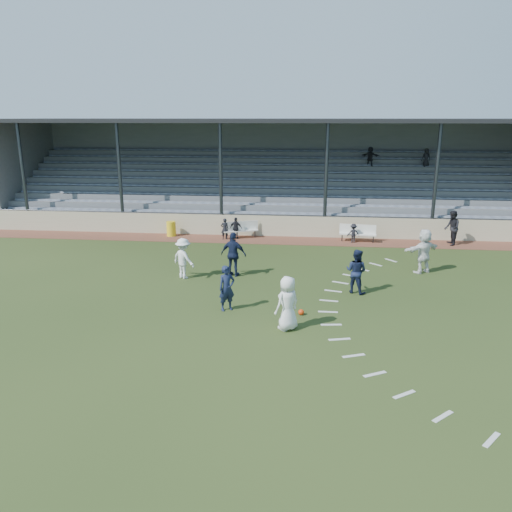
{
  "coord_description": "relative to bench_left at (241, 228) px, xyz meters",
  "views": [
    {
      "loc": [
        2.03,
        -16.77,
        6.72
      ],
      "look_at": [
        0.0,
        2.5,
        1.3
      ],
      "focal_mm": 35.0,
      "sensor_mm": 36.0,
      "label": 1
    }
  ],
  "objects": [
    {
      "name": "player_navy_wing",
      "position": [
        0.64,
        -7.05,
        0.39
      ],
      "size": [
        1.22,
        0.71,
        1.95
      ],
      "primitive_type": "imported",
      "rotation": [
        0.0,
        0.0,
        2.92
      ],
      "color": "#151D3A",
      "rests_on": "ground"
    },
    {
      "name": "football",
      "position": [
        3.65,
        -11.23,
        -0.48
      ],
      "size": [
        0.21,
        0.21,
        0.21
      ],
      "primitive_type": "sphere",
      "color": "red",
      "rests_on": "ground"
    },
    {
      "name": "bench_left",
      "position": [
        0.0,
        0.0,
        0.0
      ],
      "size": [
        2.01,
        1.16,
        0.95
      ],
      "rotation": [
        0.0,
        0.0,
        0.37
      ],
      "color": "silver",
      "rests_on": "cinder_track"
    },
    {
      "name": "cinder_track",
      "position": [
        1.75,
        -0.36,
        -0.57
      ],
      "size": [
        34.0,
        2.0,
        0.02
      ],
      "primitive_type": "cube",
      "color": "brown",
      "rests_on": "ground"
    },
    {
      "name": "grandstand",
      "position": [
        1.76,
        5.4,
        1.62
      ],
      "size": [
        34.6,
        9.0,
        6.61
      ],
      "color": "slate",
      "rests_on": "ground"
    },
    {
      "name": "sub_left_near",
      "position": [
        -0.86,
        -0.47,
        0.04
      ],
      "size": [
        0.49,
        0.38,
        1.2
      ],
      "primitive_type": "imported",
      "rotation": [
        0.0,
        0.0,
        3.37
      ],
      "color": "black",
      "rests_on": "cinder_track"
    },
    {
      "name": "sub_right",
      "position": [
        6.31,
        -0.48,
        -0.04
      ],
      "size": [
        0.72,
        0.46,
        1.05
      ],
      "primitive_type": "imported",
      "rotation": [
        0.0,
        0.0,
        3.24
      ],
      "color": "black",
      "rests_on": "cinder_track"
    },
    {
      "name": "player_white_lead",
      "position": [
        3.22,
        -12.5,
        0.32
      ],
      "size": [
        1.04,
        1.02,
        1.81
      ],
      "primitive_type": "imported",
      "rotation": [
        0.0,
        0.0,
        3.87
      ],
      "color": "white",
      "rests_on": "ground"
    },
    {
      "name": "sub_left_far",
      "position": [
        -0.24,
        -0.29,
        0.05
      ],
      "size": [
        0.77,
        0.44,
        1.23
      ],
      "primitive_type": "imported",
      "rotation": [
        0.0,
        0.0,
        2.94
      ],
      "color": "black",
      "rests_on": "cinder_track"
    },
    {
      "name": "official",
      "position": [
        11.53,
        -0.46,
        0.37
      ],
      "size": [
        0.72,
        0.92,
        1.87
      ],
      "primitive_type": "imported",
      "rotation": [
        0.0,
        0.0,
        4.7
      ],
      "color": "black",
      "rests_on": "cinder_track"
    },
    {
      "name": "retaining_wall",
      "position": [
        1.75,
        0.69,
        0.02
      ],
      "size": [
        34.0,
        0.18,
        1.2
      ],
      "primitive_type": "cube",
      "color": "#C0B493",
      "rests_on": "ground"
    },
    {
      "name": "player_navy_mid",
      "position": [
        5.74,
        -8.68,
        0.3
      ],
      "size": [
        1.07,
        1.0,
        1.77
      ],
      "primitive_type": "imported",
      "rotation": [
        0.0,
        0.0,
        2.64
      ],
      "color": "#151D3A",
      "rests_on": "ground"
    },
    {
      "name": "bench_right",
      "position": [
        6.57,
        -0.21,
        0.0
      ],
      "size": [
        2.03,
        0.68,
        0.95
      ],
      "rotation": [
        0.0,
        0.0,
        -0.12
      ],
      "color": "silver",
      "rests_on": "cinder_track"
    },
    {
      "name": "player_white_back",
      "position": [
        8.95,
        -5.67,
        0.41
      ],
      "size": [
        1.88,
        1.46,
        1.99
      ],
      "primitive_type": "imported",
      "rotation": [
        0.0,
        0.0,
        3.69
      ],
      "color": "white",
      "rests_on": "ground"
    },
    {
      "name": "penalty_arc",
      "position": [
        5.88,
        -10.86,
        -0.58
      ],
      "size": [
        3.89,
        14.63,
        0.01
      ],
      "color": "silver",
      "rests_on": "ground"
    },
    {
      "name": "player_navy_lead",
      "position": [
        0.99,
        -11.04,
        0.24
      ],
      "size": [
        0.72,
        0.66,
        1.65
      ],
      "primitive_type": "imported",
      "rotation": [
        0.0,
        0.0,
        0.56
      ],
      "color": "#151D3A",
      "rests_on": "ground"
    },
    {
      "name": "trash_bin",
      "position": [
        -4.09,
        0.0,
        -0.14
      ],
      "size": [
        0.53,
        0.53,
        0.85
      ],
      "primitive_type": "cylinder",
      "color": "yellow",
      "rests_on": "cinder_track"
    },
    {
      "name": "ground",
      "position": [
        1.75,
        -10.86,
        -0.58
      ],
      "size": [
        90.0,
        90.0,
        0.0
      ],
      "primitive_type": "plane",
      "color": "#293917",
      "rests_on": "ground"
    },
    {
      "name": "player_white_wing",
      "position": [
        -1.46,
        -7.56,
        0.29
      ],
      "size": [
        1.3,
        1.16,
        1.75
      ],
      "primitive_type": "imported",
      "rotation": [
        0.0,
        0.0,
        2.57
      ],
      "color": "white",
      "rests_on": "ground"
    }
  ]
}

